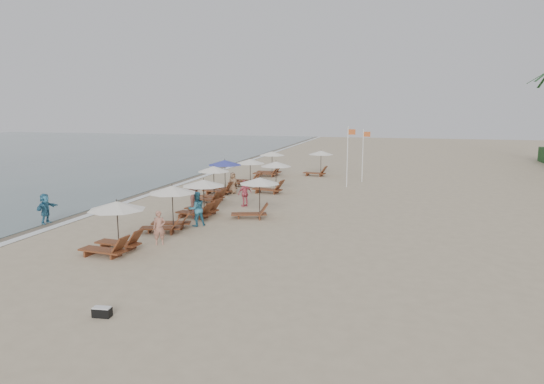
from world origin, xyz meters
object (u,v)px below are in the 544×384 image
(lounger_station_5, at_px, (247,173))
(beachgoer_mid_b, at_px, (195,201))
(lounger_station_6, at_px, (269,164))
(flag_pole_near, at_px, (348,154))
(beachgoer_far_a, at_px, (245,193))
(lounger_station_3, at_px, (211,183))
(inland_station_2, at_px, (318,161))
(beachgoer_far_b, at_px, (233,183))
(lounger_station_1, at_px, (169,207))
(inland_station_0, at_px, (255,193))
(beachgoer_mid_a, at_px, (197,209))
(waterline_walker, at_px, (45,209))
(lounger_station_0, at_px, (113,227))
(lounger_station_2, at_px, (200,197))
(inland_station_1, at_px, (272,175))
(beachgoer_near, at_px, (159,228))
(lounger_station_4, at_px, (222,177))
(duffel_bag, at_px, (102,312))

(lounger_station_5, xyz_separation_m, beachgoer_mid_b, (0.74, -11.45, -0.09))
(lounger_station_5, bearing_deg, beachgoer_mid_b, -86.28)
(lounger_station_5, bearing_deg, lounger_station_6, 87.99)
(beachgoer_mid_b, height_order, flag_pole_near, flag_pole_near)
(beachgoer_far_a, bearing_deg, lounger_station_6, -131.10)
(lounger_station_3, relative_size, inland_station_2, 0.87)
(beachgoer_far_b, bearing_deg, lounger_station_1, -133.86)
(inland_station_0, height_order, beachgoer_mid_a, inland_station_0)
(lounger_station_5, bearing_deg, waterline_walker, -112.66)
(lounger_station_6, xyz_separation_m, beachgoer_mid_a, (1.44, -18.88, -0.13))
(lounger_station_0, distance_m, lounger_station_6, 24.14)
(lounger_station_5, xyz_separation_m, inland_station_2, (4.39, 6.81, 0.37))
(inland_station_0, relative_size, waterline_walker, 1.69)
(lounger_station_2, height_order, lounger_station_3, lounger_station_3)
(beachgoer_mid_a, bearing_deg, lounger_station_2, -113.31)
(waterline_walker, distance_m, flag_pole_near, 21.26)
(inland_station_1, distance_m, waterline_walker, 14.96)
(beachgoer_mid_b, relative_size, beachgoer_far_b, 1.22)
(beachgoer_far_a, bearing_deg, waterline_walker, -11.51)
(beachgoer_near, bearing_deg, lounger_station_3, 69.25)
(lounger_station_1, distance_m, waterline_walker, 6.90)
(inland_station_1, bearing_deg, waterline_walker, -126.60)
(flag_pole_near, bearing_deg, inland_station_0, -106.82)
(lounger_station_4, relative_size, beachgoer_far_a, 1.66)
(lounger_station_1, relative_size, beachgoer_far_b, 1.78)
(inland_station_0, height_order, inland_station_1, same)
(inland_station_1, distance_m, duffel_bag, 21.39)
(lounger_station_5, height_order, flag_pole_near, flag_pole_near)
(lounger_station_0, distance_m, inland_station_1, 15.90)
(beachgoer_far_b, distance_m, waterline_walker, 12.78)
(lounger_station_1, distance_m, beachgoer_far_b, 10.78)
(waterline_walker, bearing_deg, inland_station_1, -36.76)
(lounger_station_0, relative_size, beachgoer_far_a, 1.64)
(inland_station_2, relative_size, duffel_bag, 4.90)
(lounger_station_3, bearing_deg, lounger_station_5, 88.83)
(lounger_station_2, bearing_deg, inland_station_2, 78.87)
(inland_station_1, xyz_separation_m, waterline_walker, (-8.92, -12.00, -0.49))
(inland_station_2, height_order, waterline_walker, inland_station_2)
(lounger_station_1, bearing_deg, lounger_station_5, 92.82)
(lounger_station_0, height_order, beachgoer_far_b, lounger_station_0)
(flag_pole_near, bearing_deg, lounger_station_0, -110.38)
(lounger_station_1, relative_size, beachgoer_far_a, 1.63)
(beachgoer_mid_a, xyz_separation_m, beachgoer_mid_b, (-0.90, 1.76, 0.02))
(lounger_station_2, xyz_separation_m, lounger_station_4, (-1.47, 7.23, 0.13))
(lounger_station_2, bearing_deg, lounger_station_0, -94.91)
(lounger_station_6, relative_size, flag_pole_near, 0.60)
(lounger_station_5, relative_size, beachgoer_far_a, 1.71)
(beachgoer_mid_b, bearing_deg, inland_station_1, -30.50)
(waterline_walker, bearing_deg, lounger_station_4, -27.10)
(lounger_station_2, height_order, lounger_station_6, lounger_station_6)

